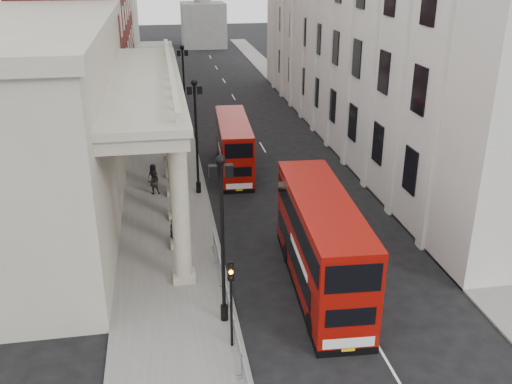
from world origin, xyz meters
name	(u,v)px	position (x,y,z in m)	size (l,w,h in m)	color
ground	(250,376)	(0.00, 0.00, 0.00)	(260.00, 260.00, 0.00)	black
sidewalk_west	(163,152)	(-3.00, 30.00, 0.06)	(6.00, 140.00, 0.12)	slate
sidewalk_east	(341,142)	(13.50, 30.00, 0.06)	(3.00, 140.00, 0.12)	slate
kerb	(196,150)	(-0.05, 30.00, 0.07)	(0.20, 140.00, 0.14)	slate
portico_building	(42,129)	(-10.50, 18.00, 6.00)	(9.00, 28.00, 12.00)	#A09B86
brick_building	(83,7)	(-10.50, 48.00, 11.00)	(9.00, 32.00, 22.00)	maroon
east_building	(370,0)	(16.00, 32.00, 12.50)	(8.00, 55.00, 25.00)	beige
lamp_post_south	(222,230)	(-0.60, 4.00, 4.91)	(1.05, 0.44, 8.32)	black
lamp_post_mid	(196,130)	(-0.60, 20.00, 4.91)	(1.05, 0.44, 8.32)	black
lamp_post_north	(184,83)	(-0.60, 36.00, 4.91)	(1.05, 0.44, 8.32)	black
traffic_light	(231,288)	(-0.50, 1.98, 3.11)	(0.28, 0.33, 4.30)	black
crowd_barriers	(235,332)	(-0.35, 2.23, 0.67)	(0.50, 18.75, 1.10)	gray
bus_near	(321,242)	(4.74, 6.31, 2.62)	(3.44, 11.77, 5.02)	maroon
bus_far	(234,145)	(2.62, 24.38, 2.21)	(2.89, 9.89, 4.22)	#8E0C06
pedestrian_a	(174,231)	(-2.65, 12.34, 0.90)	(0.57, 0.37, 1.55)	black
pedestrian_b	(154,182)	(-3.79, 20.31, 1.02)	(0.88, 0.68, 1.81)	#282420
pedestrian_c	(153,175)	(-3.83, 21.94, 0.97)	(0.83, 0.54, 1.70)	black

